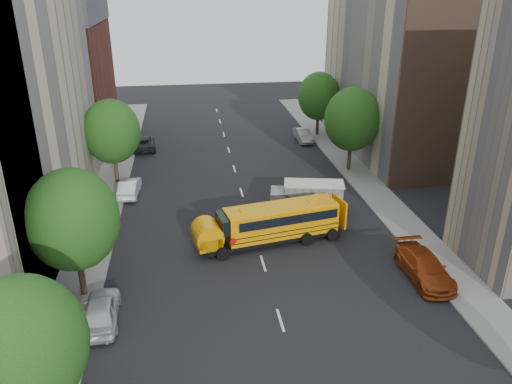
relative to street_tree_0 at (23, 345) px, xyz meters
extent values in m
plane|color=black|center=(11.00, 14.00, -4.64)|extent=(120.00, 120.00, 0.00)
cube|color=slate|center=(-0.50, 19.00, -4.58)|extent=(3.00, 80.00, 0.12)
cube|color=slate|center=(22.50, 19.00, -4.58)|extent=(3.00, 80.00, 0.12)
cube|color=silver|center=(11.00, 24.00, -4.64)|extent=(0.15, 64.00, 0.01)
cube|color=maroon|center=(-7.00, 42.00, 1.86)|extent=(10.00, 15.00, 13.00)
cube|color=#BDAC93|center=(29.00, 34.00, 4.36)|extent=(10.00, 22.00, 18.00)
cube|color=brown|center=(29.00, 23.00, 4.36)|extent=(10.10, 0.30, 18.00)
ellipsoid|color=#174211|center=(0.00, 0.00, 0.01)|extent=(4.80, 4.80, 5.52)
cylinder|color=#38281C|center=(0.00, 10.00, -3.20)|extent=(0.36, 0.36, 2.88)
ellipsoid|color=#174211|center=(0.00, 10.00, 0.32)|extent=(5.12, 5.12, 5.89)
cylinder|color=#38281C|center=(0.00, 28.00, -3.24)|extent=(0.36, 0.36, 2.81)
ellipsoid|color=#174211|center=(0.00, 28.00, 0.20)|extent=(4.99, 4.99, 5.74)
cylinder|color=#38281C|center=(22.00, 28.00, -3.16)|extent=(0.36, 0.36, 2.95)
ellipsoid|color=#174211|center=(22.00, 28.00, 0.44)|extent=(5.25, 5.25, 6.04)
cylinder|color=#38281C|center=(22.00, 40.00, -3.27)|extent=(0.36, 0.36, 2.74)
ellipsoid|color=#174211|center=(22.00, 40.00, 0.07)|extent=(4.86, 4.86, 5.59)
cube|color=black|center=(12.03, 14.79, -4.16)|extent=(10.14, 4.09, 0.27)
cube|color=#F49B04|center=(12.64, 14.90, -3.01)|extent=(8.23, 3.68, 2.03)
cube|color=#F49B04|center=(8.04, 14.01, -3.63)|extent=(1.95, 2.30, 0.88)
cube|color=black|center=(8.95, 14.19, -2.56)|extent=(0.82, 2.08, 1.06)
cube|color=#F49B04|center=(12.64, 14.90, -1.97)|extent=(8.19, 3.50, 0.12)
cube|color=black|center=(12.81, 14.94, -2.56)|extent=(7.54, 3.60, 0.66)
cube|color=black|center=(12.64, 14.90, -3.71)|extent=(8.24, 3.73, 0.05)
cube|color=black|center=(12.64, 14.90, -3.36)|extent=(8.24, 3.73, 0.05)
cube|color=#F49B04|center=(16.58, 15.67, -3.01)|extent=(0.55, 2.19, 2.03)
cube|color=#F49B04|center=(10.30, 14.45, -1.88)|extent=(0.62, 0.62, 0.09)
cube|color=#F49B04|center=(14.63, 15.29, -1.88)|extent=(0.62, 0.62, 0.09)
cylinder|color=#F49B04|center=(8.04, 14.01, -3.18)|extent=(2.21, 2.35, 1.86)
cylinder|color=red|center=(9.48, 13.08, -3.32)|extent=(0.44, 0.12, 0.44)
cylinder|color=black|center=(8.86, 13.05, -4.20)|extent=(0.92, 0.43, 0.88)
cylinder|color=black|center=(8.44, 15.22, -4.20)|extent=(0.92, 0.43, 0.88)
cylinder|color=black|center=(14.15, 14.07, -4.20)|extent=(0.92, 0.43, 0.88)
cylinder|color=black|center=(13.73, 16.24, -4.20)|extent=(0.92, 0.43, 0.88)
cylinder|color=black|center=(15.88, 14.41, -4.20)|extent=(0.92, 0.43, 0.88)
cylinder|color=black|center=(15.46, 16.57, -4.20)|extent=(0.92, 0.43, 0.88)
cube|color=black|center=(15.72, 19.40, -4.15)|extent=(6.11, 3.12, 0.29)
cube|color=silver|center=(16.19, 19.30, -3.13)|extent=(4.76, 2.74, 1.75)
cube|color=silver|center=(13.63, 19.85, -3.43)|extent=(1.72, 2.09, 1.17)
cube|color=silver|center=(16.19, 19.30, -2.21)|extent=(4.97, 2.88, 0.12)
cylinder|color=black|center=(13.42, 18.90, -4.23)|extent=(0.85, 0.41, 0.82)
cylinder|color=black|center=(13.83, 20.80, -4.23)|extent=(0.85, 0.41, 0.82)
cylinder|color=black|center=(15.71, 18.41, -4.23)|extent=(0.85, 0.41, 0.82)
cylinder|color=black|center=(16.11, 20.31, -4.23)|extent=(0.85, 0.41, 0.82)
cylinder|color=black|center=(17.80, 17.96, -4.23)|extent=(0.85, 0.41, 0.82)
cylinder|color=black|center=(18.20, 19.86, -4.23)|extent=(0.85, 0.41, 0.82)
imported|color=silver|center=(1.40, 7.26, -3.88)|extent=(1.97, 4.56, 1.53)
imported|color=silver|center=(1.40, 24.85, -3.93)|extent=(1.75, 4.40, 1.43)
imported|color=black|center=(1.80, 37.71, -3.92)|extent=(2.89, 5.41, 1.45)
imported|color=#973913|center=(20.60, 8.86, -3.85)|extent=(2.24, 5.46, 1.58)
imported|color=gray|center=(19.80, 37.95, -3.94)|extent=(1.55, 4.26, 1.40)
camera|label=1|loc=(6.45, -15.90, 12.52)|focal=35.00mm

